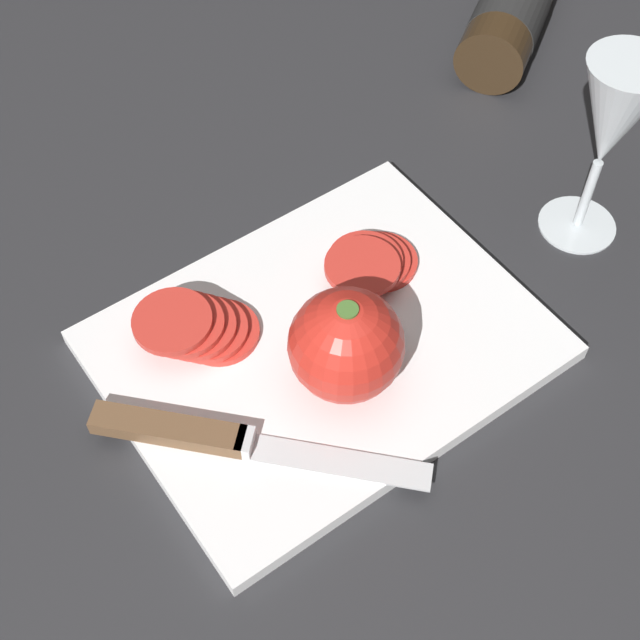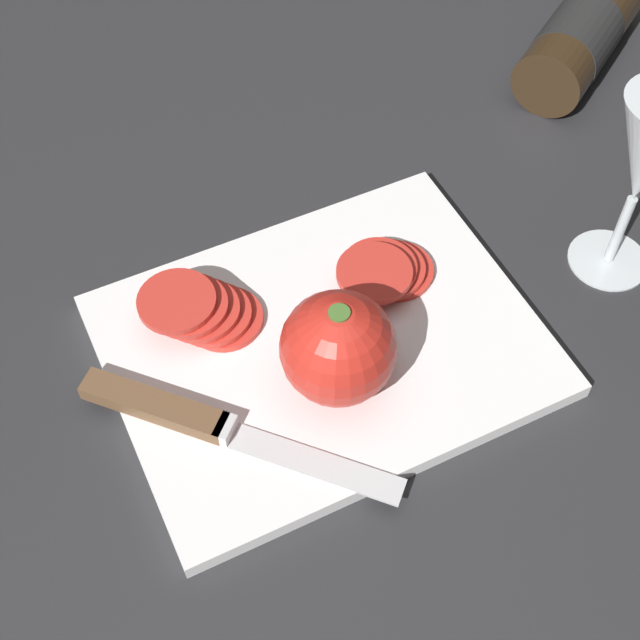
# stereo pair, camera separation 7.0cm
# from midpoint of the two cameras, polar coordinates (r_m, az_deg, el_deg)

# --- Properties ---
(ground_plane) EXTENTS (3.00, 3.00, 0.00)m
(ground_plane) POSITION_cam_midpoint_polar(r_m,az_deg,el_deg) (0.76, -4.04, -0.28)
(ground_plane) COLOR #28282B
(cutting_board) EXTENTS (0.34, 0.26, 0.02)m
(cutting_board) POSITION_cam_midpoint_polar(r_m,az_deg,el_deg) (0.73, -2.74, -1.92)
(cutting_board) COLOR white
(cutting_board) RESTS_ON ground_plane
(wine_bottle) EXTENTS (0.29, 0.21, 0.07)m
(wine_bottle) POSITION_cam_midpoint_polar(r_m,az_deg,el_deg) (1.03, 10.35, 19.09)
(wine_bottle) COLOR #332314
(wine_bottle) RESTS_ON ground_plane
(wine_glass) EXTENTS (0.07, 0.07, 0.18)m
(wine_glass) POSITION_cam_midpoint_polar(r_m,az_deg,el_deg) (0.76, 15.69, 11.89)
(wine_glass) COLOR silver
(wine_glass) RESTS_ON ground_plane
(whole_tomato) EXTENTS (0.09, 0.09, 0.09)m
(whole_tomato) POSITION_cam_midpoint_polar(r_m,az_deg,el_deg) (0.67, -1.30, -1.82)
(whole_tomato) COLOR red
(whole_tomato) RESTS_ON cutting_board
(knife) EXTENTS (0.20, 0.20, 0.01)m
(knife) POSITION_cam_midpoint_polar(r_m,az_deg,el_deg) (0.69, -10.83, -7.44)
(knife) COLOR silver
(knife) RESTS_ON cutting_board
(tomato_slice_stack_near) EXTENTS (0.09, 0.07, 0.03)m
(tomato_slice_stack_near) POSITION_cam_midpoint_polar(r_m,az_deg,el_deg) (0.76, 0.70, 3.44)
(tomato_slice_stack_near) COLOR red
(tomato_slice_stack_near) RESTS_ON cutting_board
(tomato_slice_stack_far) EXTENTS (0.10, 0.08, 0.03)m
(tomato_slice_stack_far) POSITION_cam_midpoint_polar(r_m,az_deg,el_deg) (0.73, -10.63, -0.62)
(tomato_slice_stack_far) COLOR red
(tomato_slice_stack_far) RESTS_ON cutting_board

